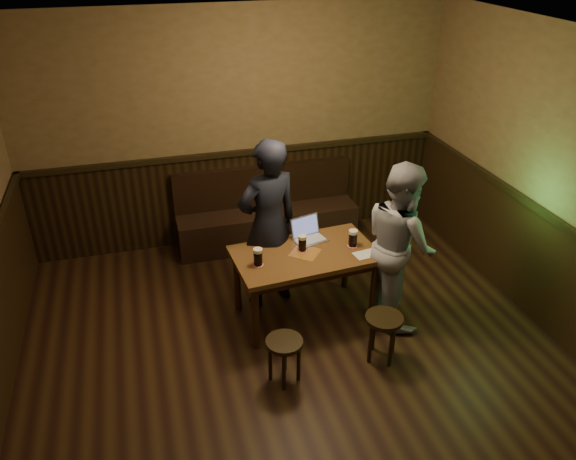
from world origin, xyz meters
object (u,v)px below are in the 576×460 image
Objects in this scene: pub_table at (305,261)px; person_grey at (400,243)px; bench at (267,219)px; stool_right at (384,325)px; pint_left at (258,257)px; person_suit at (268,225)px; pint_mid at (302,243)px; stool_left at (284,349)px; laptop at (308,234)px; pint_right at (353,238)px.

person_grey reaches higher than pub_table.
stool_right is at bearing -78.42° from bench.
person_suit is at bearing 64.63° from pint_left.
pint_mid is at bearing 120.25° from stool_right.
stool_left is 1.31m from laptop.
pint_right is (-0.00, 0.81, 0.45)m from stool_right.
person_suit is (-0.76, 0.36, 0.07)m from pint_right.
person_suit is at bearing 155.01° from pint_right.
bench is at bearing -118.18° from person_suit.
pint_left is at bearing -106.26° from bench.
stool_right is 0.84m from person_grey.
pub_table is 0.80× the size of person_suit.
pint_mid reaches higher than pub_table.
person_grey reaches higher than pint_mid.
stool_right is at bearing -63.54° from pub_table.
pint_right reaches higher than stool_right.
bench is 1.54× the size of pub_table.
pub_table is 0.31m from laptop.
bench is 1.80m from pint_left.
pint_mid is 0.94m from person_grey.
person_grey is at bearing -63.94° from bench.
pint_right is at bearing -5.89° from pint_mid.
person_grey is (0.88, -1.80, 0.52)m from bench.
bench is 5.07× the size of stool_left.
person_suit reaches higher than pint_left.
stool_right is 1.49m from person_suit.
person_grey is at bearing -5.80° from pint_left.
stool_left is 0.26× the size of person_grey.
pint_left is at bearing 85.08° from person_grey.
pint_mid is at bearing 73.64° from person_grey.
pub_table is 0.99m from stool_right.
stool_left is at bearing -86.84° from pint_left.
pint_right is at bearing 42.20° from stool_left.
pint_left is 0.11× the size of person_grey.
pub_table is 0.93m from person_grey.
pint_left is 0.10× the size of person_suit.
pint_mid is 0.24m from laptop.
bench is 1.60m from pint_mid.
laptop is (0.12, 0.20, -0.02)m from pint_mid.
bench is 1.38m from person_suit.
pint_right reaches higher than pub_table.
pub_table is 0.52m from pint_right.
bench is 6.00× the size of laptop.
person_grey is at bearing 25.03° from stool_left.
laptop reaches higher than pint_mid.
person_suit is (-0.27, -1.22, 0.59)m from bench.
pub_table is at bearing 112.58° from person_suit.
bench reaches higher than pint_left.
person_suit reaches higher than stool_left.
person_suit is (-0.38, 0.10, 0.11)m from laptop.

